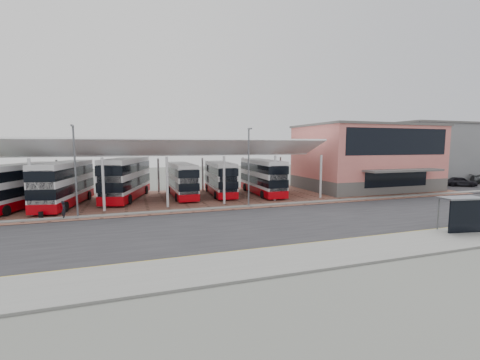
{
  "coord_description": "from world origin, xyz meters",
  "views": [
    {
      "loc": [
        -9.37,
        -24.46,
        6.36
      ],
      "look_at": [
        1.65,
        8.03,
        2.62
      ],
      "focal_mm": 24.0,
      "sensor_mm": 36.0,
      "label": 1
    }
  ],
  "objects_px": {
    "bus_5": "(262,177)",
    "carpark_car_a": "(461,181)",
    "bus_0": "(17,187)",
    "pedestrian": "(64,210)",
    "bus_4": "(220,179)",
    "terminal": "(366,157)",
    "bus_2": "(127,179)",
    "bus_1": "(65,184)",
    "bus_3": "(182,180)",
    "bus_shelter": "(467,210)"
  },
  "relations": [
    {
      "from": "bus_5",
      "to": "carpark_car_a",
      "type": "distance_m",
      "value": 31.99
    },
    {
      "from": "bus_0",
      "to": "pedestrian",
      "type": "height_order",
      "value": "bus_0"
    },
    {
      "from": "bus_4",
      "to": "carpark_car_a",
      "type": "relative_size",
      "value": 2.37
    },
    {
      "from": "terminal",
      "to": "bus_2",
      "type": "height_order",
      "value": "terminal"
    },
    {
      "from": "bus_0",
      "to": "pedestrian",
      "type": "xyz_separation_m",
      "value": [
        5.19,
        -6.5,
        -1.42
      ]
    },
    {
      "from": "pedestrian",
      "to": "bus_1",
      "type": "bearing_deg",
      "value": 6.28
    },
    {
      "from": "bus_2",
      "to": "bus_5",
      "type": "xyz_separation_m",
      "value": [
        16.5,
        -1.68,
        -0.19
      ]
    },
    {
      "from": "bus_0",
      "to": "bus_1",
      "type": "height_order",
      "value": "bus_1"
    },
    {
      "from": "bus_1",
      "to": "bus_5",
      "type": "relative_size",
      "value": 1.05
    },
    {
      "from": "bus_3",
      "to": "bus_4",
      "type": "height_order",
      "value": "bus_4"
    },
    {
      "from": "terminal",
      "to": "carpark_car_a",
      "type": "xyz_separation_m",
      "value": [
        15.37,
        -3.03,
        -3.84
      ]
    },
    {
      "from": "bus_4",
      "to": "pedestrian",
      "type": "xyz_separation_m",
      "value": [
        -16.22,
        -8.79,
        -1.28
      ]
    },
    {
      "from": "bus_2",
      "to": "bus_3",
      "type": "bearing_deg",
      "value": 10.42
    },
    {
      "from": "bus_2",
      "to": "carpark_car_a",
      "type": "bearing_deg",
      "value": 10.64
    },
    {
      "from": "bus_5",
      "to": "bus_4",
      "type": "bearing_deg",
      "value": 168.6
    },
    {
      "from": "bus_3",
      "to": "bus_shelter",
      "type": "xyz_separation_m",
      "value": [
        17.06,
        -22.81,
        -0.42
      ]
    },
    {
      "from": "bus_2",
      "to": "pedestrian",
      "type": "xyz_separation_m",
      "value": [
        -5.03,
        -9.2,
        -1.61
      ]
    },
    {
      "from": "bus_1",
      "to": "bus_shelter",
      "type": "xyz_separation_m",
      "value": [
        29.5,
        -20.95,
        -0.65
      ]
    },
    {
      "from": "terminal",
      "to": "pedestrian",
      "type": "bearing_deg",
      "value": -168.23
    },
    {
      "from": "terminal",
      "to": "bus_3",
      "type": "relative_size",
      "value": 1.84
    },
    {
      "from": "terminal",
      "to": "bus_2",
      "type": "bearing_deg",
      "value": 177.78
    },
    {
      "from": "carpark_car_a",
      "to": "bus_shelter",
      "type": "bearing_deg",
      "value": 165.56
    },
    {
      "from": "pedestrian",
      "to": "carpark_car_a",
      "type": "distance_m",
      "value": 53.6
    },
    {
      "from": "bus_0",
      "to": "bus_4",
      "type": "relative_size",
      "value": 1.07
    },
    {
      "from": "carpark_car_a",
      "to": "bus_shelter",
      "type": "xyz_separation_m",
      "value": [
        -24.92,
        -19.09,
        0.86
      ]
    },
    {
      "from": "bus_2",
      "to": "bus_4",
      "type": "height_order",
      "value": "bus_2"
    },
    {
      "from": "pedestrian",
      "to": "bus_3",
      "type": "bearing_deg",
      "value": -55.43
    },
    {
      "from": "terminal",
      "to": "pedestrian",
      "type": "distance_m",
      "value": 39.01
    },
    {
      "from": "bus_3",
      "to": "carpark_car_a",
      "type": "bearing_deg",
      "value": -5.61
    },
    {
      "from": "bus_shelter",
      "to": "bus_2",
      "type": "bearing_deg",
      "value": 144.63
    },
    {
      "from": "bus_2",
      "to": "bus_shelter",
      "type": "height_order",
      "value": "bus_2"
    },
    {
      "from": "bus_4",
      "to": "carpark_car_a",
      "type": "height_order",
      "value": "bus_4"
    },
    {
      "from": "bus_shelter",
      "to": "bus_4",
      "type": "bearing_deg",
      "value": 127.62
    },
    {
      "from": "terminal",
      "to": "bus_1",
      "type": "height_order",
      "value": "terminal"
    },
    {
      "from": "bus_1",
      "to": "bus_2",
      "type": "distance_m",
      "value": 6.55
    },
    {
      "from": "terminal",
      "to": "bus_3",
      "type": "xyz_separation_m",
      "value": [
        -26.61,
        0.69,
        -2.56
      ]
    },
    {
      "from": "bus_0",
      "to": "bus_4",
      "type": "height_order",
      "value": "bus_0"
    },
    {
      "from": "bus_0",
      "to": "bus_shelter",
      "type": "relative_size",
      "value": 3.37
    },
    {
      "from": "terminal",
      "to": "bus_2",
      "type": "relative_size",
      "value": 1.54
    },
    {
      "from": "bus_shelter",
      "to": "bus_5",
      "type": "bearing_deg",
      "value": 117.29
    },
    {
      "from": "carpark_car_a",
      "to": "bus_1",
      "type": "bearing_deg",
      "value": 126.15
    },
    {
      "from": "terminal",
      "to": "bus_2",
      "type": "distance_m",
      "value": 33.08
    },
    {
      "from": "bus_1",
      "to": "bus_2",
      "type": "bearing_deg",
      "value": 32.03
    },
    {
      "from": "bus_0",
      "to": "carpark_car_a",
      "type": "relative_size",
      "value": 2.54
    },
    {
      "from": "bus_5",
      "to": "bus_1",
      "type": "bearing_deg",
      "value": -176.04
    },
    {
      "from": "bus_4",
      "to": "bus_1",
      "type": "bearing_deg",
      "value": -169.49
    },
    {
      "from": "bus_0",
      "to": "bus_3",
      "type": "relative_size",
      "value": 1.1
    },
    {
      "from": "bus_0",
      "to": "bus_5",
      "type": "bearing_deg",
      "value": 21.05
    },
    {
      "from": "bus_1",
      "to": "pedestrian",
      "type": "height_order",
      "value": "bus_1"
    },
    {
      "from": "terminal",
      "to": "bus_5",
      "type": "xyz_separation_m",
      "value": [
        -16.48,
        -0.4,
        -2.4
      ]
    }
  ]
}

